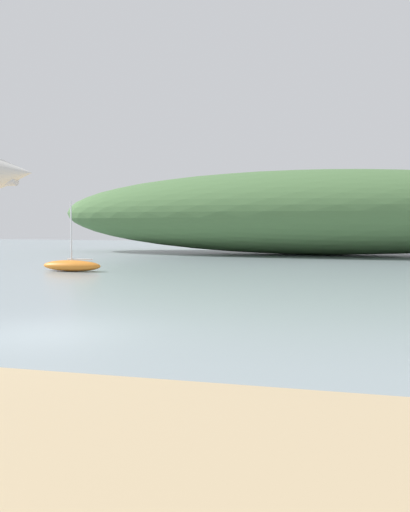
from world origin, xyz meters
TOP-DOWN VIEW (x-y plane):
  - ground_plane at (0.00, 0.00)m, footprint 120.00×120.00m
  - distant_hill at (5.39, 33.49)m, footprint 44.27×11.75m
  - sailboat_inner_mooring at (-7.01, 15.13)m, footprint 3.47×1.15m

SIDE VIEW (x-z plane):
  - ground_plane at x=0.00m, z-range 0.00..0.00m
  - sailboat_inner_mooring at x=-7.01m, z-range -1.60..2.25m
  - distant_hill at x=5.39m, z-range 0.00..6.94m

